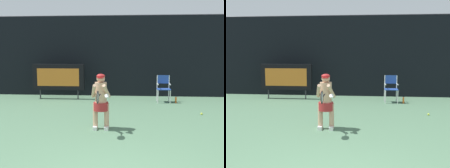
# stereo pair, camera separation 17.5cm
# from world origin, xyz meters

# --- Properties ---
(backdrop_screen) EXTENTS (18.00, 0.12, 3.66)m
(backdrop_screen) POSITION_xyz_m (0.00, 8.50, 1.81)
(backdrop_screen) COLOR black
(backdrop_screen) RESTS_ON ground
(scoreboard) EXTENTS (2.20, 0.21, 1.50)m
(scoreboard) POSITION_xyz_m (-2.81, 7.49, 0.95)
(scoreboard) COLOR black
(scoreboard) RESTS_ON ground
(umpire_chair) EXTENTS (0.52, 0.44, 1.08)m
(umpire_chair) POSITION_xyz_m (1.59, 7.15, 0.62)
(umpire_chair) COLOR white
(umpire_chair) RESTS_ON ground
(water_bottle) EXTENTS (0.07, 0.07, 0.27)m
(water_bottle) POSITION_xyz_m (2.06, 6.94, 0.12)
(water_bottle) COLOR #CE6021
(water_bottle) RESTS_ON ground
(tennis_player) EXTENTS (0.52, 0.59, 1.47)m
(tennis_player) POSITION_xyz_m (-0.52, 3.37, 0.80)
(tennis_player) COLOR white
(tennis_player) RESTS_ON ground
(tennis_racket) EXTENTS (0.03, 0.60, 0.31)m
(tennis_racket) POSITION_xyz_m (-0.51, 2.72, 0.97)
(tennis_racket) COLOR black
(tennis_ball_loose) EXTENTS (0.07, 0.07, 0.07)m
(tennis_ball_loose) POSITION_xyz_m (2.57, 5.09, 0.03)
(tennis_ball_loose) COLOR #CCDB3D
(tennis_ball_loose) RESTS_ON ground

